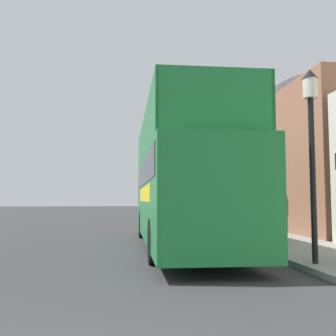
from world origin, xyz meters
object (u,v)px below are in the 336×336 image
at_px(lamp_post_third, 191,167).
at_px(lamp_post_second, 229,155).
at_px(lamp_post_nearest, 311,127).
at_px(tour_bus, 181,190).
at_px(parked_car_ahead_of_bus, 174,216).

bearing_deg(lamp_post_third, lamp_post_second, -88.42).
relative_size(lamp_post_nearest, lamp_post_second, 0.90).
bearing_deg(lamp_post_third, tour_bus, -101.63).
bearing_deg(lamp_post_nearest, tour_bus, 117.41).
height_order(lamp_post_nearest, lamp_post_third, lamp_post_third).
bearing_deg(parked_car_ahead_of_bus, lamp_post_second, -71.82).
xyz_separation_m(parked_car_ahead_of_bus, lamp_post_nearest, (1.46, -13.03, 2.50)).
bearing_deg(tour_bus, lamp_post_third, 78.68).
distance_m(tour_bus, lamp_post_nearest, 5.25).
height_order(tour_bus, lamp_post_nearest, lamp_post_nearest).
height_order(tour_bus, parked_car_ahead_of_bus, tour_bus).
bearing_deg(lamp_post_third, lamp_post_nearest, -90.31).
xyz_separation_m(tour_bus, lamp_post_second, (2.65, 3.64, 1.61)).
distance_m(parked_car_ahead_of_bus, lamp_post_second, 5.90).
distance_m(tour_bus, lamp_post_third, 12.17).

